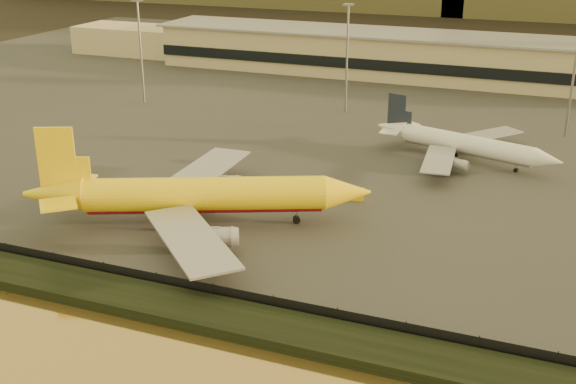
% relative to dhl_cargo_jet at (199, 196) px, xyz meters
% --- Properties ---
extents(ground, '(900.00, 900.00, 0.00)m').
position_rel_dhl_cargo_jet_xyz_m(ground, '(10.61, -7.15, -4.89)').
color(ground, black).
rests_on(ground, ground).
extents(embankment, '(320.00, 7.00, 1.40)m').
position_rel_dhl_cargo_jet_xyz_m(embankment, '(10.61, -24.15, -4.19)').
color(embankment, black).
rests_on(embankment, ground).
extents(tarmac, '(320.00, 220.00, 0.20)m').
position_rel_dhl_cargo_jet_xyz_m(tarmac, '(10.61, 87.85, -4.79)').
color(tarmac, '#2D2D2D').
rests_on(tarmac, ground).
extents(perimeter_fence, '(300.00, 0.05, 2.20)m').
position_rel_dhl_cargo_jet_xyz_m(perimeter_fence, '(10.61, -20.15, -3.59)').
color(perimeter_fence, black).
rests_on(perimeter_fence, tarmac).
extents(terminal_building, '(202.00, 25.00, 12.60)m').
position_rel_dhl_cargo_jet_xyz_m(terminal_building, '(-3.92, 118.40, 1.35)').
color(terminal_building, '#C2B086').
rests_on(terminal_building, tarmac).
extents(apron_light_masts, '(152.20, 12.20, 25.40)m').
position_rel_dhl_cargo_jet_xyz_m(apron_light_masts, '(25.61, 67.85, 10.81)').
color(apron_light_masts, slate).
rests_on(apron_light_masts, tarmac).
extents(dhl_cargo_jet, '(50.09, 47.44, 15.71)m').
position_rel_dhl_cargo_jet_xyz_m(dhl_cargo_jet, '(0.00, 0.00, 0.00)').
color(dhl_cargo_jet, yellow).
rests_on(dhl_cargo_jet, tarmac).
extents(white_narrowbody_jet, '(37.42, 35.65, 10.96)m').
position_rel_dhl_cargo_jet_xyz_m(white_narrowbody_jet, '(32.66, 45.96, -1.42)').
color(white_narrowbody_jet, white).
rests_on(white_narrowbody_jet, tarmac).
extents(gse_vehicle_yellow, '(4.23, 2.71, 1.76)m').
position_rel_dhl_cargo_jet_xyz_m(gse_vehicle_yellow, '(18.70, 18.71, -3.81)').
color(gse_vehicle_yellow, yellow).
rests_on(gse_vehicle_yellow, tarmac).
extents(gse_vehicle_white, '(3.59, 1.97, 1.54)m').
position_rel_dhl_cargo_jet_xyz_m(gse_vehicle_white, '(-9.54, 27.63, -3.92)').
color(gse_vehicle_white, white).
rests_on(gse_vehicle_white, tarmac).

